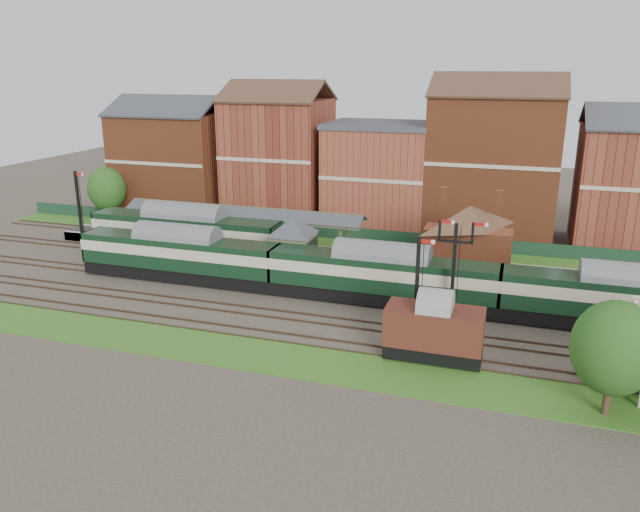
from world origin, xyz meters
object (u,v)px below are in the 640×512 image
(signal_box, at_px, (293,247))
(platform_railcar, at_px, (186,232))
(goods_van_a, at_px, (434,329))
(semaphore_bracket, at_px, (454,267))
(dmu_train, at_px, (381,275))

(signal_box, xyz_separation_m, platform_railcar, (-12.95, 3.25, -0.47))
(goods_van_a, bearing_deg, signal_box, 139.99)
(semaphore_bracket, xyz_separation_m, platform_railcar, (-27.99, 9.00, -1.91))
(dmu_train, bearing_deg, platform_railcar, 163.49)
(dmu_train, distance_m, goods_van_a, 10.62)
(semaphore_bracket, xyz_separation_m, goods_van_a, (-0.45, -6.50, -2.42))
(semaphore_bracket, distance_m, platform_railcar, 29.47)
(signal_box, bearing_deg, semaphore_bracket, -20.92)
(semaphore_bracket, bearing_deg, signal_box, 159.08)
(signal_box, relative_size, dmu_train, 0.11)
(semaphore_bracket, height_order, platform_railcar, semaphore_bracket)
(signal_box, xyz_separation_m, dmu_train, (8.97, -3.25, -0.65))
(semaphore_bracket, xyz_separation_m, dmu_train, (-6.06, 2.50, -2.09))
(signal_box, distance_m, goods_van_a, 19.08)
(goods_van_a, bearing_deg, dmu_train, 121.98)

